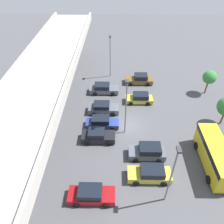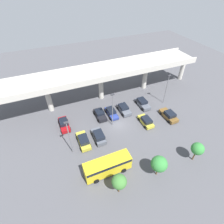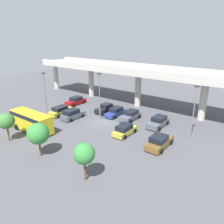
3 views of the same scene
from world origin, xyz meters
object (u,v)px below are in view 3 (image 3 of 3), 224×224
object	(u,v)px
tree_front_left	(6,121)
parked_car_1	(61,111)
parked_car_4	(116,112)
lamp_post_by_overpass	(194,108)
lamp_post_mid_lot	(45,90)
lamp_post_near_aisle	(99,93)
parked_car_3	(105,108)
parked_car_7	(158,122)
parked_car_2	(72,114)
tree_front_centre	(38,134)
parked_car_5	(130,115)
shuttle_bus	(31,120)
parked_car_0	(76,101)
parked_car_8	(159,142)
tree_front_right	(84,154)
parked_car_6	(125,130)

from	to	relation	value
tree_front_left	parked_car_1	bearing A→B (deg)	101.49
parked_car_4	lamp_post_by_overpass	distance (m)	14.53
parked_car_4	lamp_post_by_overpass	bearing A→B (deg)	86.80
lamp_post_mid_lot	lamp_post_near_aisle	bearing A→B (deg)	21.56
tree_front_left	lamp_post_by_overpass	bearing A→B (deg)	39.19
parked_car_3	parked_car_7	distance (m)	11.09
parked_car_2	lamp_post_near_aisle	world-z (taller)	lamp_post_near_aisle
lamp_post_by_overpass	tree_front_centre	bearing A→B (deg)	-128.87
parked_car_1	lamp_post_mid_lot	size ratio (longest dim) A/B	0.61
parked_car_5	shuttle_bus	size ratio (longest dim) A/B	0.57
parked_car_0	tree_front_centre	xyz separation A→B (m)	(11.86, -17.36, 2.23)
parked_car_8	tree_front_left	world-z (taller)	tree_front_left
shuttle_bus	tree_front_centre	xyz separation A→B (m)	(7.27, -3.68, 1.23)
lamp_post_by_overpass	tree_front_right	bearing A→B (deg)	-108.17
parked_car_4	tree_front_left	xyz separation A→B (m)	(-6.01, -17.09, 2.22)
parked_car_1	parked_car_6	bearing A→B (deg)	-89.75
parked_car_4	tree_front_right	world-z (taller)	tree_front_right
parked_car_1	parked_car_0	bearing A→B (deg)	22.36
parked_car_0	tree_front_left	bearing A→B (deg)	15.47
parked_car_4	tree_front_centre	xyz separation A→B (m)	(1.00, -16.91, 2.26)
parked_car_0	tree_front_centre	world-z (taller)	tree_front_centre
parked_car_0	tree_front_right	distance (m)	26.31
parked_car_8	tree_front_centre	world-z (taller)	tree_front_centre
parked_car_3	shuttle_bus	distance (m)	14.09
parked_car_1	parked_car_3	world-z (taller)	parked_car_1
parked_car_1	parked_car_3	distance (m)	8.31
parked_car_2	parked_car_8	world-z (taller)	parked_car_2
parked_car_2	tree_front_right	size ratio (longest dim) A/B	1.06
parked_car_4	lamp_post_near_aisle	bearing A→B (deg)	-19.02
parked_car_2	parked_car_7	distance (m)	14.89
parked_car_3	parked_car_7	world-z (taller)	parked_car_7
parked_car_2	parked_car_4	size ratio (longest dim) A/B	0.96
parked_car_0	lamp_post_near_aisle	distance (m)	11.16
parked_car_6	lamp_post_mid_lot	distance (m)	17.11
lamp_post_mid_lot	tree_front_right	world-z (taller)	lamp_post_mid_lot
shuttle_bus	tree_front_right	world-z (taller)	tree_front_right
parked_car_2	tree_front_centre	distance (m)	12.90
parked_car_7	shuttle_bus	xyz separation A→B (m)	(-14.68, -13.44, 0.98)
parked_car_1	parked_car_3	size ratio (longest dim) A/B	1.10
tree_front_centre	parked_car_3	bearing A→B (deg)	102.00
parked_car_2	parked_car_8	xyz separation A→B (m)	(16.81, -0.28, -0.04)
lamp_post_near_aisle	tree_front_centre	size ratio (longest dim) A/B	1.89
parked_car_3	tree_front_right	xyz separation A→B (m)	(11.34, -17.39, 2.28)
parked_car_7	tree_front_right	xyz separation A→B (m)	(0.25, -17.24, 2.27)
parked_car_3	tree_front_left	world-z (taller)	tree_front_left
parked_car_1	parked_car_2	distance (m)	3.11
parked_car_0	parked_car_4	xyz separation A→B (m)	(10.86, -0.45, -0.03)
tree_front_centre	parked_car_1	bearing A→B (deg)	129.81
parked_car_7	tree_front_left	size ratio (longest dim) A/B	1.17
parked_car_7	tree_front_left	world-z (taller)	tree_front_left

